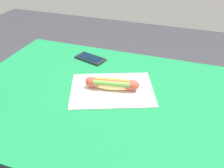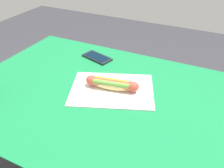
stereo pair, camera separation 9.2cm
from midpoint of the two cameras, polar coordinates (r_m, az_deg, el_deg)
name	(u,v)px [view 2 (the right image)]	position (r m, az deg, el deg)	size (l,w,h in m)	color
dining_table	(112,126)	(1.00, 2.61, -10.12)	(1.20, 0.78, 0.77)	brown
paper_wrapper	(112,90)	(0.94, 2.81, -1.46)	(0.32, 0.24, 0.01)	silver
hot_dog	(112,84)	(0.92, 2.85, -0.04)	(0.21, 0.08, 0.05)	#E5BC75
cell_phone	(97,57)	(1.17, -1.36, 6.38)	(0.16, 0.11, 0.01)	black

